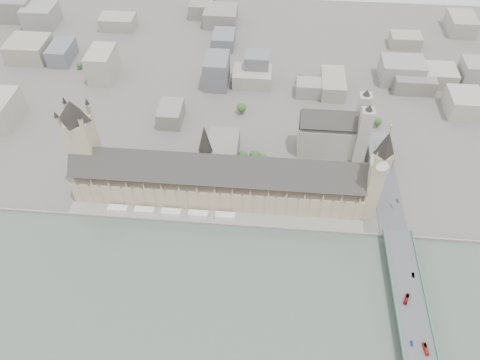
# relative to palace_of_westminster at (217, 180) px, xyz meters

# --- Properties ---
(ground) EXTENTS (900.00, 900.00, 0.00)m
(ground) POSITION_rel_palace_of_westminster_xyz_m (0.00, -19.70, -22.71)
(ground) COLOR #595651
(ground) RESTS_ON ground
(embankment_wall) EXTENTS (600.00, 1.50, 3.00)m
(embankment_wall) POSITION_rel_palace_of_westminster_xyz_m (0.00, -34.70, -21.21)
(embankment_wall) COLOR gray
(embankment_wall) RESTS_ON ground
(river_terrace) EXTENTS (270.00, 15.00, 2.00)m
(river_terrace) POSITION_rel_palace_of_westminster_xyz_m (0.00, -27.20, -21.71)
(river_terrace) COLOR gray
(river_terrace) RESTS_ON ground
(terrace_tents) EXTENTS (118.00, 7.00, 4.00)m
(terrace_tents) POSITION_rel_palace_of_westminster_xyz_m (-40.00, -26.70, -18.71)
(terrace_tents) COLOR silver
(terrace_tents) RESTS_ON river_terrace
(palace_of_westminster) EXTENTS (265.00, 40.73, 55.44)m
(palace_of_westminster) POSITION_rel_palace_of_westminster_xyz_m (0.00, 0.00, 0.00)
(palace_of_westminster) COLOR tan
(palace_of_westminster) RESTS_ON ground
(elizabeth_tower) EXTENTS (17.00, 17.00, 107.50)m
(elizabeth_tower) POSITION_rel_palace_of_westminster_xyz_m (138.00, -11.70, 35.38)
(elizabeth_tower) COLOR tan
(elizabeth_tower) RESTS_ON ground
(victoria_tower) EXTENTS (30.00, 30.00, 100.00)m
(victoria_tower) POSITION_rel_palace_of_westminster_xyz_m (-122.00, 6.30, 32.50)
(victoria_tower) COLOR tan
(victoria_tower) RESTS_ON ground
(central_tower) EXTENTS (13.00, 13.00, 48.00)m
(central_tower) POSITION_rel_palace_of_westminster_xyz_m (-10.00, 6.30, 35.21)
(central_tower) COLOR tan
(central_tower) RESTS_ON ground
(westminster_bridge) EXTENTS (25.00, 325.00, 10.25)m
(westminster_bridge) POSITION_rel_palace_of_westminster_xyz_m (162.00, -107.20, -17.58)
(westminster_bridge) COLOR #474749
(westminster_bridge) RESTS_ON ground
(westminster_abbey) EXTENTS (68.00, 36.00, 64.00)m
(westminster_abbey) POSITION_rel_palace_of_westminster_xyz_m (110.92, 75.30, 2.38)
(westminster_abbey) COLOR gray
(westminster_abbey) RESTS_ON ground
(city_skyline_inland) EXTENTS (720.00, 360.00, 38.00)m
(city_skyline_inland) POSITION_rel_palace_of_westminster_xyz_m (0.00, 225.30, -3.71)
(city_skyline_inland) COLOR gray
(city_skyline_inland) RESTS_ON ground
(park_trees) EXTENTS (110.00, 30.00, 15.00)m
(park_trees) POSITION_rel_palace_of_westminster_xyz_m (-10.00, 40.30, -15.21)
(park_trees) COLOR #274E1B
(park_trees) RESTS_ON ground
(red_bus_north) EXTENTS (5.93, 10.10, 2.77)m
(red_bus_north) POSITION_rel_palace_of_westminster_xyz_m (158.68, -103.08, -11.07)
(red_bus_north) COLOR #A2121A
(red_bus_north) RESTS_ON westminster_bridge
(red_bus_south) EXTENTS (3.25, 9.75, 2.66)m
(red_bus_south) POSITION_rel_palace_of_westminster_xyz_m (165.91, -141.98, -11.12)
(red_bus_south) COLOR red
(red_bus_south) RESTS_ON westminster_bridge
(car_blue) EXTENTS (1.68, 4.06, 1.37)m
(car_blue) POSITION_rel_palace_of_westminster_xyz_m (156.97, -138.51, -11.77)
(car_blue) COLOR #1A30AE
(car_blue) RESTS_ON westminster_bridge
(car_silver) EXTENTS (1.78, 4.51, 1.46)m
(car_silver) POSITION_rel_palace_of_westminster_xyz_m (167.63, -80.27, -11.72)
(car_silver) COLOR gray
(car_silver) RESTS_ON westminster_bridge
(car_approach) EXTENTS (2.89, 5.21, 1.43)m
(car_approach) POSITION_rel_palace_of_westminster_xyz_m (166.57, -0.36, -11.74)
(car_approach) COLOR gray
(car_approach) RESTS_ON westminster_bridge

